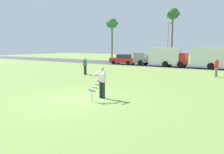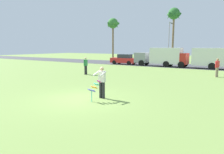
{
  "view_description": "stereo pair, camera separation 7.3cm",
  "coord_description": "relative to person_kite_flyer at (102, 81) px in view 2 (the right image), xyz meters",
  "views": [
    {
      "loc": [
        7.38,
        -8.43,
        2.81
      ],
      "look_at": [
        0.82,
        1.78,
        1.05
      ],
      "focal_mm": 33.79,
      "sensor_mm": 36.0,
      "label": 1
    },
    {
      "loc": [
        7.44,
        -8.39,
        2.81
      ],
      "look_at": [
        0.82,
        1.78,
        1.05
      ],
      "focal_mm": 33.79,
      "sensor_mm": 36.0,
      "label": 2
    }
  ],
  "objects": [
    {
      "name": "palm_tree_left_near",
      "position": [
        -17.41,
        28.13,
        6.21
      ],
      "size": [
        2.58,
        2.71,
        8.58
      ],
      "color": "brown",
      "rests_on": "ground"
    },
    {
      "name": "person_kite_flyer",
      "position": [
        0.0,
        0.0,
        0.0
      ],
      "size": [
        0.59,
        0.69,
        1.73
      ],
      "color": "#26262B",
      "rests_on": "ground"
    },
    {
      "name": "parked_truck_red_cab",
      "position": [
        1.7,
        19.89,
        0.46
      ],
      "size": [
        6.72,
        2.16,
        2.62
      ],
      "color": "#B2231E",
      "rests_on": "ground"
    },
    {
      "name": "palm_tree_right_near",
      "position": [
        -5.48,
        30.08,
        7.31
      ],
      "size": [
        2.58,
        2.71,
        9.79
      ],
      "color": "brown",
      "rests_on": "ground"
    },
    {
      "name": "road_strip",
      "position": [
        -0.82,
        22.29,
        -0.95
      ],
      "size": [
        120.0,
        8.0,
        0.01
      ],
      "primitive_type": "cube",
      "color": "#424247",
      "rests_on": "ground"
    },
    {
      "name": "kite_held",
      "position": [
        0.05,
        -0.75,
        -0.25
      ],
      "size": [
        0.53,
        0.69,
        1.07
      ],
      "color": "#D83399",
      "rests_on": "ground"
    },
    {
      "name": "parked_car_red",
      "position": [
        -9.98,
        19.89,
        -0.18
      ],
      "size": [
        4.24,
        1.92,
        1.6
      ],
      "color": "red",
      "rests_on": "ground"
    },
    {
      "name": "parked_truck_grey_van",
      "position": [
        -4.03,
        19.89,
        0.46
      ],
      "size": [
        6.71,
        2.14,
        2.62
      ],
      "color": "gray",
      "rests_on": "ground"
    },
    {
      "name": "ground_plane",
      "position": [
        -0.82,
        -0.76,
        -0.95
      ],
      "size": [
        120.0,
        120.0,
        0.0
      ],
      "primitive_type": "plane",
      "color": "olive"
    },
    {
      "name": "person_walker_far",
      "position": [
        -7.17,
        7.16,
        -0.02
      ],
      "size": [
        0.22,
        0.57,
        1.73
      ],
      "color": "#26262B",
      "rests_on": "ground"
    },
    {
      "name": "person_walker_near",
      "position": [
        4.2,
        12.37,
        -0.02
      ],
      "size": [
        0.34,
        0.53,
        1.73
      ],
      "color": "gray",
      "rests_on": "ground"
    },
    {
      "name": "streetlight_pole",
      "position": [
        -5.29,
        27.33,
        3.05
      ],
      "size": [
        0.24,
        1.65,
        7.0
      ],
      "color": "#9E9EA3",
      "rests_on": "ground"
    }
  ]
}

